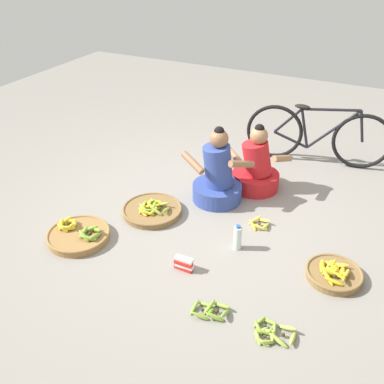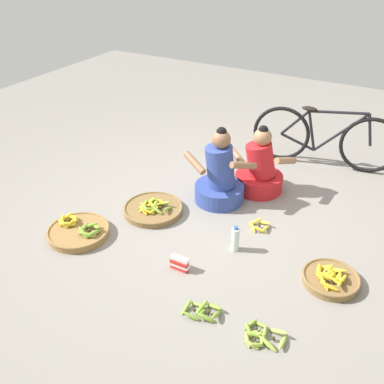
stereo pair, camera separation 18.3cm
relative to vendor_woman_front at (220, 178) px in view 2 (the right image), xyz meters
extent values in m
plane|color=gray|center=(-0.05, -0.30, -0.27)|extent=(10.00, 10.00, 0.00)
cylinder|color=#334793|center=(0.00, 0.00, -0.18)|extent=(0.52, 0.52, 0.18)
cylinder|color=#334793|center=(0.00, 0.00, 0.13)|extent=(0.42, 0.40, 0.47)
sphere|color=#8C6042|center=(0.00, 0.00, 0.44)|extent=(0.19, 0.19, 0.19)
sphere|color=black|center=(0.00, 0.00, 0.51)|extent=(0.10, 0.10, 0.10)
cylinder|color=#8C6042|center=(-0.19, -0.19, 0.22)|extent=(0.31, 0.19, 0.16)
cylinder|color=#8C6042|center=(0.25, -0.01, 0.22)|extent=(0.21, 0.30, 0.16)
cylinder|color=red|center=(0.28, 0.41, -0.18)|extent=(0.52, 0.52, 0.18)
cylinder|color=red|center=(0.28, 0.41, 0.09)|extent=(0.40, 0.35, 0.41)
sphere|color=#9E704C|center=(0.28, 0.41, 0.36)|extent=(0.19, 0.19, 0.19)
sphere|color=black|center=(0.28, 0.41, 0.44)|extent=(0.10, 0.10, 0.10)
cylinder|color=#9E704C|center=(0.06, 0.25, 0.16)|extent=(0.30, 0.22, 0.16)
cylinder|color=#9E704C|center=(0.55, 0.39, 0.16)|extent=(0.18, 0.31, 0.16)
torus|color=black|center=(0.23, 1.23, 0.07)|extent=(0.68, 0.16, 0.68)
torus|color=black|center=(1.23, 1.40, 0.07)|extent=(0.68, 0.16, 0.68)
cylinder|color=black|center=(0.89, 1.34, 0.18)|extent=(0.55, 0.13, 0.55)
cylinder|color=black|center=(0.57, 1.29, 0.16)|extent=(0.15, 0.06, 0.49)
cylinder|color=black|center=(0.83, 1.33, 0.42)|extent=(0.65, 0.14, 0.08)
cylinder|color=black|center=(0.43, 1.26, 0.00)|extent=(0.42, 0.10, 0.18)
cylinder|color=black|center=(0.37, 1.25, 0.24)|extent=(0.31, 0.08, 0.35)
cylinder|color=black|center=(1.19, 1.39, 0.26)|extent=(0.12, 0.05, 0.38)
ellipsoid|color=black|center=(0.51, 1.28, 0.43)|extent=(0.18, 0.08, 0.05)
cylinder|color=brown|center=(-0.48, -0.53, -0.24)|extent=(0.59, 0.59, 0.06)
torus|color=brown|center=(-0.48, -0.53, -0.21)|extent=(0.60, 0.60, 0.02)
ellipsoid|color=#8CAD38|center=(-0.32, -0.52, -0.18)|extent=(0.04, 0.16, 0.07)
ellipsoid|color=#8CAD38|center=(-0.40, -0.46, -0.18)|extent=(0.16, 0.06, 0.09)
ellipsoid|color=#8CAD38|center=(-0.46, -0.54, -0.18)|extent=(0.06, 0.16, 0.08)
ellipsoid|color=#8CAD38|center=(-0.40, -0.60, -0.18)|extent=(0.16, 0.04, 0.09)
sphere|color=#382D19|center=(-0.39, -0.53, -0.19)|extent=(0.03, 0.03, 0.03)
ellipsoid|color=gold|center=(-0.43, -0.48, -0.18)|extent=(0.04, 0.12, 0.07)
ellipsoid|color=gold|center=(-0.46, -0.44, -0.18)|extent=(0.12, 0.07, 0.07)
ellipsoid|color=gold|center=(-0.50, -0.44, -0.19)|extent=(0.12, 0.08, 0.05)
ellipsoid|color=gold|center=(-0.53, -0.49, -0.18)|extent=(0.04, 0.12, 0.08)
ellipsoid|color=gold|center=(-0.50, -0.53, -0.19)|extent=(0.12, 0.08, 0.07)
ellipsoid|color=gold|center=(-0.46, -0.53, -0.19)|extent=(0.12, 0.07, 0.07)
sphere|color=#382D19|center=(-0.48, -0.48, -0.19)|extent=(0.03, 0.03, 0.03)
ellipsoid|color=#8CAD38|center=(-0.44, -0.54, -0.18)|extent=(0.03, 0.15, 0.09)
ellipsoid|color=#8CAD38|center=(-0.48, -0.48, -0.19)|extent=(0.15, 0.10, 0.06)
ellipsoid|color=#8CAD38|center=(-0.55, -0.48, -0.18)|extent=(0.14, 0.10, 0.09)
ellipsoid|color=#8CAD38|center=(-0.58, -0.54, -0.19)|extent=(0.03, 0.15, 0.06)
ellipsoid|color=#8CAD38|center=(-0.53, -0.61, -0.18)|extent=(0.15, 0.08, 0.08)
ellipsoid|color=#8CAD38|center=(-0.47, -0.59, -0.19)|extent=(0.14, 0.12, 0.05)
sphere|color=#382D19|center=(-0.51, -0.54, -0.19)|extent=(0.03, 0.03, 0.03)
ellipsoid|color=yellow|center=(-0.43, -0.60, -0.19)|extent=(0.04, 0.15, 0.05)
ellipsoid|color=yellow|center=(-0.47, -0.54, -0.19)|extent=(0.15, 0.08, 0.06)
ellipsoid|color=yellow|center=(-0.52, -0.55, -0.19)|extent=(0.14, 0.10, 0.05)
ellipsoid|color=yellow|center=(-0.55, -0.61, -0.19)|extent=(0.05, 0.15, 0.07)
ellipsoid|color=yellow|center=(-0.52, -0.66, -0.19)|extent=(0.14, 0.09, 0.06)
ellipsoid|color=yellow|center=(-0.46, -0.66, -0.18)|extent=(0.14, 0.09, 0.08)
sphere|color=#382D19|center=(-0.49, -0.60, -0.19)|extent=(0.03, 0.03, 0.03)
cylinder|color=olive|center=(-0.88, -1.20, -0.24)|extent=(0.57, 0.57, 0.06)
torus|color=olive|center=(-0.88, -1.20, -0.21)|extent=(0.58, 0.58, 0.02)
ellipsoid|color=olive|center=(-0.69, -1.19, -0.18)|extent=(0.05, 0.16, 0.07)
ellipsoid|color=olive|center=(-0.73, -1.12, -0.17)|extent=(0.16, 0.10, 0.10)
ellipsoid|color=olive|center=(-0.80, -1.13, -0.17)|extent=(0.15, 0.13, 0.08)
ellipsoid|color=olive|center=(-0.82, -1.19, -0.18)|extent=(0.05, 0.16, 0.07)
ellipsoid|color=olive|center=(-0.77, -1.25, -0.17)|extent=(0.16, 0.08, 0.10)
ellipsoid|color=olive|center=(-0.74, -1.25, -0.18)|extent=(0.16, 0.08, 0.07)
sphere|color=#382D19|center=(-0.75, -1.18, -0.18)|extent=(0.04, 0.04, 0.04)
ellipsoid|color=yellow|center=(-0.97, -1.15, -0.17)|extent=(0.07, 0.15, 0.09)
ellipsoid|color=yellow|center=(-0.99, -1.12, -0.17)|extent=(0.13, 0.12, 0.08)
ellipsoid|color=yellow|center=(-1.05, -1.11, -0.18)|extent=(0.15, 0.08, 0.07)
ellipsoid|color=yellow|center=(-1.08, -1.13, -0.17)|extent=(0.11, 0.14, 0.09)
ellipsoid|color=yellow|center=(-1.09, -1.19, -0.17)|extent=(0.10, 0.14, 0.08)
ellipsoid|color=yellow|center=(-1.04, -1.22, -0.17)|extent=(0.14, 0.06, 0.08)
ellipsoid|color=yellow|center=(-0.99, -1.21, -0.17)|extent=(0.13, 0.13, 0.08)
sphere|color=#382D19|center=(-1.03, -1.16, -0.18)|extent=(0.04, 0.04, 0.04)
cylinder|color=brown|center=(1.35, -0.69, -0.24)|extent=(0.45, 0.45, 0.06)
torus|color=brown|center=(1.35, -0.69, -0.21)|extent=(0.47, 0.47, 0.02)
ellipsoid|color=yellow|center=(1.45, -0.68, -0.18)|extent=(0.04, 0.15, 0.09)
ellipsoid|color=yellow|center=(1.38, -0.61, -0.18)|extent=(0.15, 0.04, 0.06)
ellipsoid|color=yellow|center=(1.32, -0.66, -0.18)|extent=(0.06, 0.15, 0.08)
ellipsoid|color=yellow|center=(1.38, -0.75, -0.18)|extent=(0.15, 0.04, 0.08)
sphere|color=#382D19|center=(1.38, -0.68, -0.18)|extent=(0.03, 0.03, 0.03)
ellipsoid|color=yellow|center=(1.41, -0.68, -0.18)|extent=(0.04, 0.13, 0.07)
ellipsoid|color=yellow|center=(1.36, -0.62, -0.18)|extent=(0.13, 0.06, 0.07)
ellipsoid|color=yellow|center=(1.30, -0.67, -0.18)|extent=(0.06, 0.13, 0.08)
ellipsoid|color=yellow|center=(1.36, -0.73, -0.18)|extent=(0.13, 0.05, 0.07)
sphere|color=#382D19|center=(1.35, -0.68, -0.18)|extent=(0.03, 0.03, 0.03)
ellipsoid|color=gold|center=(1.36, -0.69, -0.17)|extent=(0.04, 0.14, 0.09)
ellipsoid|color=gold|center=(1.30, -0.63, -0.18)|extent=(0.14, 0.04, 0.06)
ellipsoid|color=gold|center=(1.25, -0.70, -0.18)|extent=(0.07, 0.14, 0.08)
ellipsoid|color=gold|center=(1.30, -0.74, -0.17)|extent=(0.14, 0.04, 0.08)
sphere|color=#382D19|center=(1.30, -0.69, -0.18)|extent=(0.03, 0.03, 0.03)
ellipsoid|color=gold|center=(1.43, -0.77, -0.17)|extent=(0.03, 0.16, 0.09)
ellipsoid|color=gold|center=(1.40, -0.71, -0.18)|extent=(0.15, 0.10, 0.07)
ellipsoid|color=gold|center=(1.31, -0.72, -0.17)|extent=(0.13, 0.13, 0.09)
ellipsoid|color=gold|center=(1.32, -0.82, -0.17)|extent=(0.14, 0.12, 0.09)
ellipsoid|color=gold|center=(1.37, -0.84, -0.18)|extent=(0.16, 0.05, 0.07)
sphere|color=#382D19|center=(1.36, -0.77, -0.18)|extent=(0.03, 0.03, 0.03)
ellipsoid|color=olive|center=(0.70, -1.48, -0.23)|extent=(0.04, 0.15, 0.09)
ellipsoid|color=olive|center=(0.65, -1.41, -0.24)|extent=(0.16, 0.06, 0.07)
ellipsoid|color=olive|center=(0.57, -1.47, -0.24)|extent=(0.06, 0.16, 0.07)
ellipsoid|color=olive|center=(0.65, -1.54, -0.24)|extent=(0.16, 0.06, 0.08)
sphere|color=#382D19|center=(0.64, -1.48, -0.24)|extent=(0.03, 0.03, 0.03)
ellipsoid|color=olive|center=(0.60, -1.51, -0.24)|extent=(0.03, 0.15, 0.07)
ellipsoid|color=olive|center=(0.54, -1.45, -0.25)|extent=(0.15, 0.03, 0.05)
ellipsoid|color=olive|center=(0.47, -1.51, -0.25)|extent=(0.03, 0.15, 0.06)
ellipsoid|color=olive|center=(0.55, -1.58, -0.24)|extent=(0.15, 0.05, 0.07)
sphere|color=#382D19|center=(0.54, -1.51, -0.24)|extent=(0.03, 0.03, 0.03)
ellipsoid|color=yellow|center=(0.63, -0.27, -0.24)|extent=(0.04, 0.16, 0.07)
ellipsoid|color=yellow|center=(0.58, -0.20, -0.24)|extent=(0.16, 0.08, 0.08)
ellipsoid|color=yellow|center=(0.51, -0.22, -0.24)|extent=(0.11, 0.15, 0.08)
ellipsoid|color=yellow|center=(0.51, -0.31, -0.25)|extent=(0.13, 0.14, 0.06)
ellipsoid|color=yellow|center=(0.59, -0.33, -0.24)|extent=(0.16, 0.08, 0.09)
sphere|color=#382D19|center=(0.56, -0.26, -0.24)|extent=(0.03, 0.03, 0.03)
ellipsoid|color=#9EB747|center=(1.09, -1.53, -0.24)|extent=(0.06, 0.12, 0.07)
ellipsoid|color=#9EB747|center=(1.07, -1.51, -0.25)|extent=(0.10, 0.11, 0.06)
ellipsoid|color=#9EB747|center=(1.04, -1.49, -0.24)|extent=(0.12, 0.03, 0.07)
ellipsoid|color=#9EB747|center=(0.99, -1.51, -0.25)|extent=(0.10, 0.11, 0.05)
ellipsoid|color=#9EB747|center=(0.99, -1.58, -0.24)|extent=(0.10, 0.11, 0.06)
ellipsoid|color=#9EB747|center=(1.03, -1.60, -0.25)|extent=(0.12, 0.03, 0.06)
ellipsoid|color=#9EB747|center=(1.07, -1.58, -0.24)|extent=(0.11, 0.10, 0.07)
sphere|color=#382D19|center=(1.04, -1.54, -0.25)|extent=(0.03, 0.03, 0.03)
ellipsoid|color=#9EB747|center=(1.22, -1.47, -0.24)|extent=(0.03, 0.16, 0.06)
ellipsoid|color=#9EB747|center=(1.16, -1.41, -0.24)|extent=(0.16, 0.05, 0.08)
ellipsoid|color=#9EB747|center=(1.08, -1.49, -0.24)|extent=(0.06, 0.16, 0.06)
ellipsoid|color=#9EB747|center=(1.13, -1.54, -0.24)|extent=(0.16, 0.06, 0.08)
sphere|color=#382D19|center=(1.15, -1.48, -0.24)|extent=(0.03, 0.03, 0.03)
ellipsoid|color=olive|center=(1.06, -1.46, -0.24)|extent=(0.04, 0.13, 0.07)
ellipsoid|color=olive|center=(1.03, -1.40, -0.24)|extent=(0.13, 0.07, 0.07)
ellipsoid|color=olive|center=(0.96, -1.43, -0.25)|extent=(0.08, 0.13, 0.05)
ellipsoid|color=olive|center=(0.97, -1.49, -0.24)|extent=(0.11, 0.11, 0.07)
ellipsoid|color=olive|center=(1.02, -1.51, -0.25)|extent=(0.13, 0.05, 0.05)
sphere|color=#382D19|center=(1.01, -1.45, -0.24)|extent=(0.03, 0.03, 0.03)
cylinder|color=silver|center=(0.49, -0.68, -0.15)|extent=(0.07, 0.07, 0.23)
cylinder|color=#2D59B7|center=(0.49, -0.68, -0.03)|extent=(0.04, 0.04, 0.02)
cube|color=red|center=(0.19, -1.15, -0.25)|extent=(0.16, 0.06, 0.03)
cube|color=white|center=(0.20, -1.15, -0.22)|extent=(0.16, 0.06, 0.03)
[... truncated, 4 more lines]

